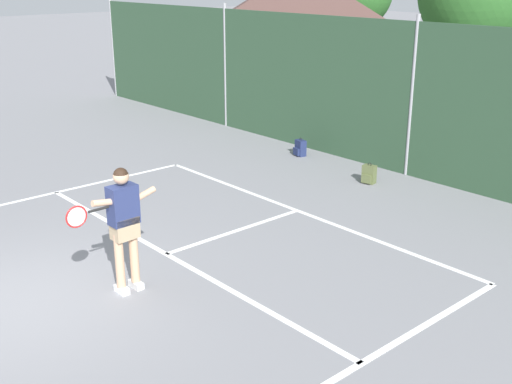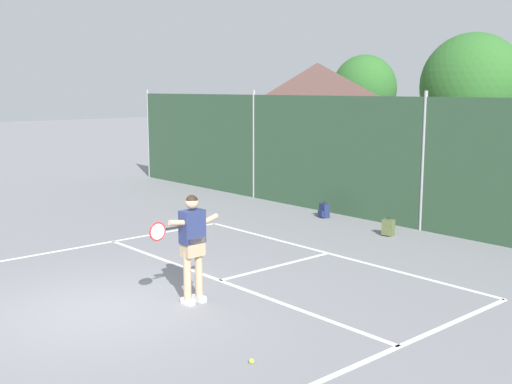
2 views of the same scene
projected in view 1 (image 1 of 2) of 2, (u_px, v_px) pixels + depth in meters
ground_plane at (17, 303)px, 8.86m from camera, size 120.00×120.00×0.00m
court_markings at (61, 289)px, 9.26m from camera, size 8.30×11.10×0.01m
chainlink_fence at (412, 101)px, 13.93m from camera, size 26.09×0.09×3.53m
clubhouse_building at (300, 34)px, 21.65m from camera, size 5.88×5.52×4.54m
tennis_player at (123, 219)px, 8.86m from camera, size 0.27×1.43×1.85m
backpack_navy at (300, 148)px, 15.90m from camera, size 0.31×0.29×0.46m
backpack_olive at (369, 175)px, 13.83m from camera, size 0.31×0.29×0.46m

